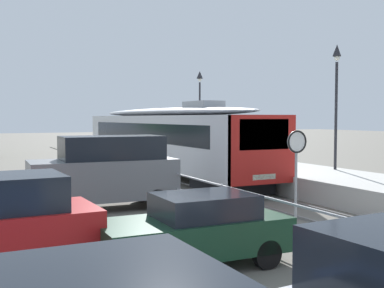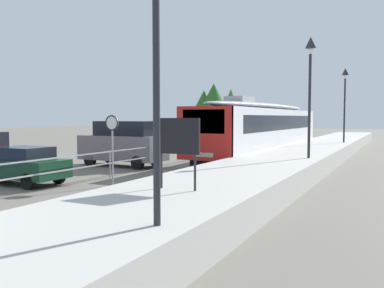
% 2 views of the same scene
% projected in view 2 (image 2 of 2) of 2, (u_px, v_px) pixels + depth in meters
% --- Properties ---
extents(ground_plane, '(160.00, 160.00, 0.00)m').
position_uv_depth(ground_plane, '(208.00, 159.00, 27.48)').
color(ground_plane, '#6B665B').
extents(track_rails, '(3.20, 60.00, 0.14)m').
position_uv_depth(track_rails, '(252.00, 160.00, 26.15)').
color(track_rails, '#6B665B').
rests_on(track_rails, ground).
extents(commuter_train, '(2.82, 19.72, 3.74)m').
position_uv_depth(commuter_train, '(264.00, 126.00, 28.23)').
color(commuter_train, silver).
rests_on(commuter_train, track_rails).
extents(station_platform, '(3.90, 60.00, 0.90)m').
position_uv_depth(station_platform, '(305.00, 156.00, 24.68)').
color(station_platform, '#B7B5AD').
rests_on(station_platform, ground).
extents(platform_lamp_near_end, '(0.34, 0.34, 5.35)m').
position_uv_depth(platform_lamp_near_end, '(156.00, 0.00, 6.84)').
color(platform_lamp_near_end, '#232328').
rests_on(platform_lamp_near_end, station_platform).
extents(platform_lamp_mid_platform, '(0.34, 0.34, 5.35)m').
position_uv_depth(platform_lamp_mid_platform, '(310.00, 74.00, 18.52)').
color(platform_lamp_mid_platform, '#232328').
rests_on(platform_lamp_mid_platform, station_platform).
extents(platform_lamp_far_end, '(0.34, 0.34, 5.35)m').
position_uv_depth(platform_lamp_far_end, '(345.00, 91.00, 30.21)').
color(platform_lamp_far_end, '#232328').
rests_on(platform_lamp_far_end, station_platform).
extents(platform_notice_board, '(1.20, 0.08, 1.80)m').
position_uv_depth(platform_notice_board, '(178.00, 138.00, 10.51)').
color(platform_notice_board, '#232328').
rests_on(platform_notice_board, station_platform).
extents(speed_limit_sign, '(0.61, 0.10, 2.81)m').
position_uv_depth(speed_limit_sign, '(112.00, 132.00, 16.48)').
color(speed_limit_sign, '#9EA0A5').
rests_on(speed_limit_sign, ground).
extents(carpark_fence, '(0.06, 36.06, 1.25)m').
position_uv_depth(carpark_fence, '(110.00, 158.00, 18.61)').
color(carpark_fence, '#9EA0A5').
rests_on(carpark_fence, ground).
extents(parked_hatchback_dark_green, '(4.01, 1.78, 1.53)m').
position_uv_depth(parked_hatchback_dark_green, '(21.00, 165.00, 17.02)').
color(parked_hatchback_dark_green, '#143823').
rests_on(parked_hatchback_dark_green, ground).
extents(parked_van_grey, '(4.96, 2.10, 2.51)m').
position_uv_depth(parked_van_grey, '(124.00, 143.00, 23.29)').
color(parked_van_grey, slate).
rests_on(parked_van_grey, ground).
extents(tree_behind_carpark, '(4.43, 4.43, 5.79)m').
position_uv_depth(tree_behind_carpark, '(204.00, 109.00, 47.83)').
color(tree_behind_carpark, brown).
rests_on(tree_behind_carpark, ground).
extents(tree_behind_station_far, '(5.04, 5.04, 6.54)m').
position_uv_depth(tree_behind_station_far, '(214.00, 104.00, 47.42)').
color(tree_behind_station_far, brown).
rests_on(tree_behind_station_far, ground).
extents(tree_distant_left, '(3.85, 3.85, 6.48)m').
position_uv_depth(tree_distant_left, '(231.00, 106.00, 55.88)').
color(tree_distant_left, brown).
rests_on(tree_distant_left, ground).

